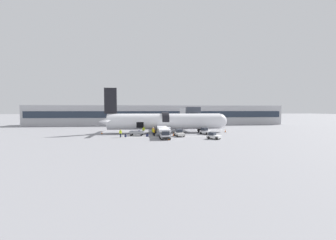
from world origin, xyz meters
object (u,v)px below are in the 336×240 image
at_px(airplane, 164,122).
at_px(suitcase_on_tarmac_spare, 126,136).
at_px(ground_crew_driver, 154,132).
at_px(ground_crew_helper, 153,131).
at_px(suitcase_on_tarmac_upright, 147,135).
at_px(baggage_tug_lead, 205,131).
at_px(ground_crew_loader_a, 144,130).
at_px(ground_crew_supervisor, 153,132).
at_px(baggage_cart_loading, 137,133).
at_px(ground_crew_loader_b, 121,133).
at_px(baggage_tug_mid, 214,136).
at_px(baggage_tug_rear, 179,133).
at_px(baggage_tug_spare, 165,136).

height_order(airplane, suitcase_on_tarmac_spare, airplane).
bearing_deg(ground_crew_driver, ground_crew_helper, 91.81).
xyz_separation_m(ground_crew_driver, suitcase_on_tarmac_upright, (-1.53, -0.80, -0.53)).
height_order(baggage_tug_lead, ground_crew_loader_a, ground_crew_loader_a).
height_order(airplane, ground_crew_driver, airplane).
bearing_deg(baggage_tug_lead, suitcase_on_tarmac_upright, -167.93).
bearing_deg(ground_crew_driver, suitcase_on_tarmac_spare, -169.46).
height_order(ground_crew_driver, ground_crew_supervisor, ground_crew_supervisor).
relative_size(baggage_cart_loading, ground_crew_loader_b, 2.53).
bearing_deg(airplane, suitcase_on_tarmac_spare, -137.88).
bearing_deg(ground_crew_driver, suitcase_on_tarmac_upright, -152.36).
height_order(airplane, baggage_tug_lead, airplane).
xyz_separation_m(baggage_tug_mid, baggage_tug_rear, (-6.16, 4.79, 0.07)).
xyz_separation_m(baggage_tug_mid, baggage_cart_loading, (-15.41, 6.92, -0.02)).
xyz_separation_m(baggage_tug_spare, suitcase_on_tarmac_spare, (-8.06, 4.18, -0.44)).
relative_size(baggage_tug_mid, suitcase_on_tarmac_upright, 3.92).
xyz_separation_m(ground_crew_loader_a, suitcase_on_tarmac_upright, (0.84, -5.01, -0.64)).
bearing_deg(baggage_tug_spare, baggage_tug_rear, 51.36).
height_order(baggage_tug_mid, baggage_cart_loading, baggage_tug_mid).
height_order(baggage_tug_spare, suitcase_on_tarmac_spare, baggage_tug_spare).
distance_m(baggage_tug_lead, baggage_tug_spare, 12.72).
height_order(baggage_tug_mid, baggage_tug_rear, baggage_tug_rear).
distance_m(ground_crew_loader_a, suitcase_on_tarmac_upright, 5.12).
relative_size(airplane, baggage_tug_spare, 10.80).
bearing_deg(baggage_cart_loading, baggage_tug_spare, -48.88).
xyz_separation_m(baggage_tug_spare, suitcase_on_tarmac_upright, (-3.46, 4.52, -0.39)).
xyz_separation_m(ground_crew_driver, suitcase_on_tarmac_spare, (-6.13, -1.14, -0.58)).
distance_m(baggage_tug_spare, ground_crew_helper, 8.49).
distance_m(baggage_tug_rear, ground_crew_loader_a, 9.36).
relative_size(ground_crew_loader_b, ground_crew_driver, 1.05).
bearing_deg(baggage_tug_spare, baggage_cart_loading, 131.12).
distance_m(baggage_tug_lead, ground_crew_supervisor, 12.45).
bearing_deg(baggage_tug_mid, ground_crew_helper, 143.71).
bearing_deg(baggage_tug_lead, ground_crew_loader_b, -169.73).
xyz_separation_m(baggage_tug_rear, baggage_cart_loading, (-9.26, 2.13, -0.09)).
bearing_deg(ground_crew_loader_b, suitcase_on_tarmac_spare, 12.64).
bearing_deg(ground_crew_loader_b, baggage_tug_rear, 2.12).
bearing_deg(baggage_tug_lead, baggage_tug_rear, -155.79).
xyz_separation_m(ground_crew_loader_a, ground_crew_helper, (2.28, -1.29, -0.05)).
bearing_deg(ground_crew_driver, baggage_tug_lead, 9.93).
height_order(baggage_tug_rear, ground_crew_driver, ground_crew_driver).
height_order(baggage_tug_rear, baggage_cart_loading, baggage_tug_rear).
bearing_deg(ground_crew_driver, baggage_tug_mid, -26.06).
distance_m(baggage_tug_rear, ground_crew_driver, 5.55).
height_order(ground_crew_driver, suitcase_on_tarmac_spare, ground_crew_driver).
height_order(ground_crew_loader_a, ground_crew_supervisor, ground_crew_loader_a).
bearing_deg(baggage_tug_mid, ground_crew_loader_a, 144.75).
height_order(ground_crew_loader_a, ground_crew_loader_b, ground_crew_loader_a).
bearing_deg(suitcase_on_tarmac_spare, baggage_tug_lead, 10.14).
xyz_separation_m(ground_crew_helper, suitcase_on_tarmac_upright, (-1.44, -3.72, -0.59)).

